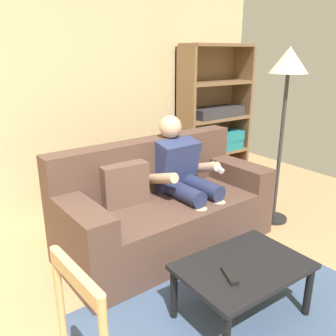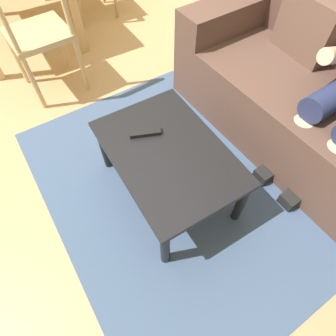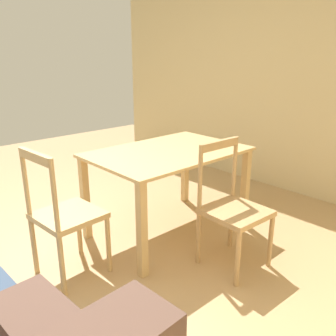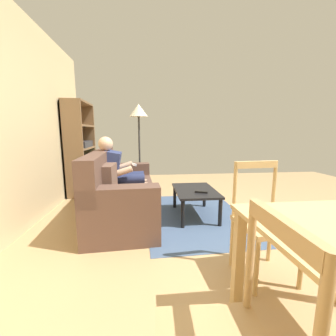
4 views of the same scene
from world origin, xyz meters
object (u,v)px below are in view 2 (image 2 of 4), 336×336
Objects in this scene: coffee_table at (168,157)px; dining_chair_facing_couch at (39,34)px; couch at (321,98)px; tv_remote at (145,132)px.

coffee_table is 0.86× the size of dining_chair_facing_couch.
couch is 1.16m from tv_remote.
couch is at bearing -81.84° from tv_remote.
coffee_table is at bearing -143.34° from tv_remote.
coffee_table is (-0.11, -1.08, -0.01)m from couch.
tv_remote is at bearing -165.22° from coffee_table.
dining_chair_facing_couch is at bearing -168.66° from coffee_table.
dining_chair_facing_couch is (-1.16, -0.22, 0.06)m from tv_remote.
couch is 11.50× the size of tv_remote.
dining_chair_facing_couch reaches higher than coffee_table.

